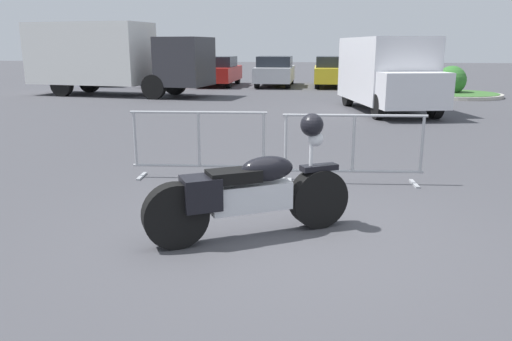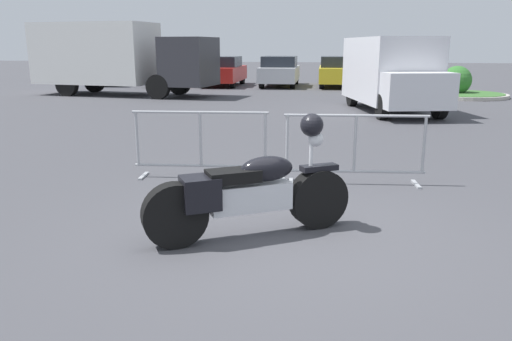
{
  "view_description": "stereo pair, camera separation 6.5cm",
  "coord_description": "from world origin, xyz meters",
  "px_view_note": "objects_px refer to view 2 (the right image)",
  "views": [
    {
      "loc": [
        0.42,
        -5.17,
        2.05
      ],
      "look_at": [
        -0.39,
        0.36,
        0.65
      ],
      "focal_mm": 35.0,
      "sensor_mm": 36.0,
      "label": 1
    },
    {
      "loc": [
        0.49,
        -5.16,
        2.05
      ],
      "look_at": [
        -0.39,
        0.36,
        0.65
      ],
      "focal_mm": 35.0,
      "sensor_mm": 36.0,
      "label": 2
    }
  ],
  "objects_px": {
    "motorcycle": "(250,192)",
    "parked_car_yellow": "(337,71)",
    "box_truck": "(115,56)",
    "parked_car_silver": "(280,71)",
    "parked_car_black": "(169,72)",
    "crowd_barrier_far": "(355,149)",
    "parked_car_blue": "(118,71)",
    "parked_car_red": "(223,71)",
    "crowd_barrier_near": "(201,144)",
    "pedestrian": "(151,71)",
    "delivery_van": "(391,72)"
  },
  "relations": [
    {
      "from": "parked_car_blue",
      "to": "parked_car_red",
      "type": "xyz_separation_m",
      "value": [
        5.89,
        -0.1,
        0.04
      ]
    },
    {
      "from": "parked_car_blue",
      "to": "parked_car_black",
      "type": "bearing_deg",
      "value": -94.96
    },
    {
      "from": "crowd_barrier_near",
      "to": "parked_car_silver",
      "type": "bearing_deg",
      "value": 92.58
    },
    {
      "from": "crowd_barrier_near",
      "to": "parked_car_blue",
      "type": "distance_m",
      "value": 20.9
    },
    {
      "from": "crowd_barrier_far",
      "to": "delivery_van",
      "type": "relative_size",
      "value": 0.4
    },
    {
      "from": "pedestrian",
      "to": "motorcycle",
      "type": "bearing_deg",
      "value": -39.62
    },
    {
      "from": "box_truck",
      "to": "pedestrian",
      "type": "height_order",
      "value": "box_truck"
    },
    {
      "from": "crowd_barrier_far",
      "to": "box_truck",
      "type": "distance_m",
      "value": 15.96
    },
    {
      "from": "crowd_barrier_near",
      "to": "parked_car_black",
      "type": "height_order",
      "value": "parked_car_black"
    },
    {
      "from": "crowd_barrier_near",
      "to": "box_truck",
      "type": "distance_m",
      "value": 14.66
    },
    {
      "from": "crowd_barrier_near",
      "to": "delivery_van",
      "type": "height_order",
      "value": "delivery_van"
    },
    {
      "from": "crowd_barrier_far",
      "to": "parked_car_blue",
      "type": "distance_m",
      "value": 22.1
    },
    {
      "from": "pedestrian",
      "to": "crowd_barrier_near",
      "type": "bearing_deg",
      "value": -40.12
    },
    {
      "from": "motorcycle",
      "to": "parked_car_silver",
      "type": "xyz_separation_m",
      "value": [
        -2.03,
        20.95,
        0.27
      ]
    },
    {
      "from": "motorcycle",
      "to": "parked_car_yellow",
      "type": "relative_size",
      "value": 0.47
    },
    {
      "from": "motorcycle",
      "to": "parked_car_yellow",
      "type": "distance_m",
      "value": 21.12
    },
    {
      "from": "parked_car_red",
      "to": "box_truck",
      "type": "bearing_deg",
      "value": 148.01
    },
    {
      "from": "pedestrian",
      "to": "crowd_barrier_far",
      "type": "bearing_deg",
      "value": -32.69
    },
    {
      "from": "parked_car_yellow",
      "to": "parked_car_silver",
      "type": "bearing_deg",
      "value": 91.51
    },
    {
      "from": "delivery_van",
      "to": "parked_car_silver",
      "type": "xyz_separation_m",
      "value": [
        -4.62,
        9.51,
        -0.47
      ]
    },
    {
      "from": "crowd_barrier_far",
      "to": "parked_car_red",
      "type": "xyz_separation_m",
      "value": [
        -6.17,
        18.42,
        0.21
      ]
    },
    {
      "from": "motorcycle",
      "to": "crowd_barrier_near",
      "type": "xyz_separation_m",
      "value": [
        -1.19,
        2.35,
        0.05
      ]
    },
    {
      "from": "motorcycle",
      "to": "parked_car_black",
      "type": "xyz_separation_m",
      "value": [
        -7.92,
        20.68,
        0.19
      ]
    },
    {
      "from": "crowd_barrier_near",
      "to": "parked_car_blue",
      "type": "xyz_separation_m",
      "value": [
        -9.68,
        18.53,
        0.17
      ]
    },
    {
      "from": "crowd_barrier_far",
      "to": "parked_car_yellow",
      "type": "height_order",
      "value": "parked_car_yellow"
    },
    {
      "from": "parked_car_black",
      "to": "parked_car_silver",
      "type": "xyz_separation_m",
      "value": [
        5.89,
        0.26,
        0.08
      ]
    },
    {
      "from": "parked_car_blue",
      "to": "parked_car_yellow",
      "type": "xyz_separation_m",
      "value": [
        11.78,
        0.22,
        0.05
      ]
    },
    {
      "from": "delivery_van",
      "to": "parked_car_black",
      "type": "distance_m",
      "value": 14.01
    },
    {
      "from": "parked_car_blue",
      "to": "pedestrian",
      "type": "xyz_separation_m",
      "value": [
        3.4,
        -4.01,
        0.2
      ]
    },
    {
      "from": "crowd_barrier_near",
      "to": "parked_car_silver",
      "type": "xyz_separation_m",
      "value": [
        -0.84,
        18.6,
        0.22
      ]
    },
    {
      "from": "crowd_barrier_far",
      "to": "crowd_barrier_near",
      "type": "bearing_deg",
      "value": 180.0
    },
    {
      "from": "crowd_barrier_far",
      "to": "parked_car_silver",
      "type": "xyz_separation_m",
      "value": [
        -3.22,
        18.6,
        0.22
      ]
    },
    {
      "from": "crowd_barrier_near",
      "to": "parked_car_yellow",
      "type": "distance_m",
      "value": 18.86
    },
    {
      "from": "crowd_barrier_far",
      "to": "parked_car_blue",
      "type": "height_order",
      "value": "parked_car_blue"
    },
    {
      "from": "box_truck",
      "to": "pedestrian",
      "type": "relative_size",
      "value": 4.69
    },
    {
      "from": "parked_car_red",
      "to": "parked_car_silver",
      "type": "height_order",
      "value": "parked_car_silver"
    },
    {
      "from": "motorcycle",
      "to": "delivery_van",
      "type": "relative_size",
      "value": 0.4
    },
    {
      "from": "motorcycle",
      "to": "parked_car_red",
      "type": "xyz_separation_m",
      "value": [
        -4.98,
        20.77,
        0.26
      ]
    },
    {
      "from": "parked_car_yellow",
      "to": "pedestrian",
      "type": "bearing_deg",
      "value": 115.46
    },
    {
      "from": "delivery_van",
      "to": "parked_car_blue",
      "type": "relative_size",
      "value": 1.25
    },
    {
      "from": "crowd_barrier_far",
      "to": "delivery_van",
      "type": "bearing_deg",
      "value": 81.26
    },
    {
      "from": "motorcycle",
      "to": "box_truck",
      "type": "xyz_separation_m",
      "value": [
        -8.34,
        15.1,
        1.13
      ]
    },
    {
      "from": "motorcycle",
      "to": "crowd_barrier_near",
      "type": "distance_m",
      "value": 2.63
    },
    {
      "from": "box_truck",
      "to": "parked_car_blue",
      "type": "distance_m",
      "value": 6.37
    },
    {
      "from": "crowd_barrier_near",
      "to": "parked_car_silver",
      "type": "distance_m",
      "value": 18.62
    },
    {
      "from": "crowd_barrier_near",
      "to": "parked_car_blue",
      "type": "relative_size",
      "value": 0.5
    },
    {
      "from": "motorcycle",
      "to": "box_truck",
      "type": "bearing_deg",
      "value": 89.25
    },
    {
      "from": "parked_car_red",
      "to": "parked_car_yellow",
      "type": "bearing_deg",
      "value": -88.15
    },
    {
      "from": "crowd_barrier_near",
      "to": "pedestrian",
      "type": "height_order",
      "value": "pedestrian"
    },
    {
      "from": "crowd_barrier_near",
      "to": "parked_car_black",
      "type": "relative_size",
      "value": 0.52
    }
  ]
}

